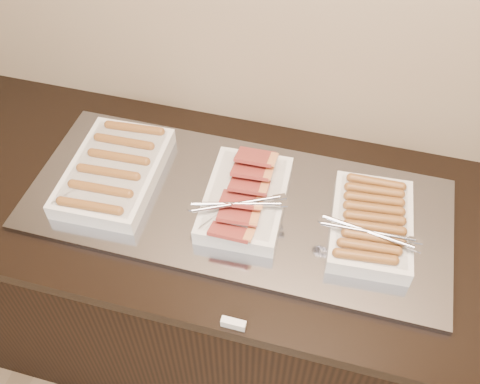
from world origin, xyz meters
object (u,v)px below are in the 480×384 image
(dish_center, at_px, (245,198))
(dish_right, at_px, (371,224))
(counter, at_px, (238,288))
(dish_left, at_px, (114,171))
(warming_tray, at_px, (236,205))

(dish_center, distance_m, dish_right, 0.35)
(counter, relative_size, dish_left, 5.31)
(dish_left, distance_m, dish_right, 0.75)
(counter, xyz_separation_m, dish_center, (0.02, -0.00, 0.50))
(warming_tray, height_order, dish_left, dish_left)
(warming_tray, xyz_separation_m, dish_right, (0.38, -0.00, 0.04))
(counter, distance_m, dish_right, 0.63)
(dish_left, bearing_deg, dish_right, -2.43)
(counter, height_order, dish_left, dish_left)
(warming_tray, distance_m, dish_left, 0.37)
(counter, height_order, dish_right, dish_right)
(counter, relative_size, warming_tray, 1.72)
(counter, distance_m, dish_center, 0.50)
(dish_left, relative_size, dish_center, 1.11)
(warming_tray, relative_size, dish_right, 3.62)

